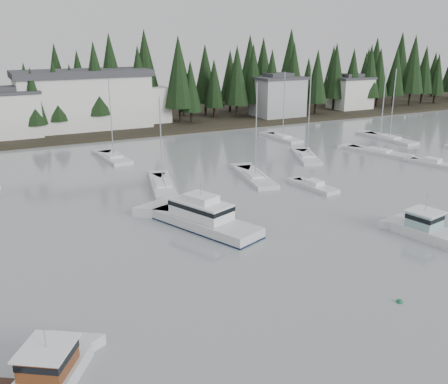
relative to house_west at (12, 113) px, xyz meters
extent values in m
cube|color=black|center=(18.00, 18.00, -4.65)|extent=(240.00, 54.00, 1.00)
cube|color=silver|center=(0.00, 0.00, -0.40)|extent=(9.00, 7.00, 7.50)
cube|color=#38383D|center=(0.00, 0.00, 3.60)|extent=(9.54, 7.42, 0.50)
cube|color=#38383D|center=(0.00, 0.00, 4.20)|extent=(4.95, 3.85, 0.80)
cube|color=#999EA0|center=(54.00, -1.00, -0.15)|extent=(10.00, 8.00, 8.00)
cube|color=#38383D|center=(54.00, -1.00, 4.10)|extent=(10.60, 8.48, 0.50)
cube|color=#38383D|center=(54.00, -1.00, 4.70)|extent=(5.50, 4.40, 0.80)
cube|color=silver|center=(76.00, 1.00, -0.65)|extent=(9.00, 7.00, 7.00)
cube|color=#38383D|center=(76.00, 1.00, 3.10)|extent=(9.54, 7.42, 0.50)
cube|color=#38383D|center=(76.00, 1.00, 3.70)|extent=(4.95, 3.85, 0.80)
cube|color=silver|center=(13.00, 3.00, 0.85)|extent=(24.00, 10.00, 10.00)
cube|color=#38383D|center=(13.00, 3.00, 6.15)|extent=(25.00, 11.00, 1.20)
cube|color=silver|center=(25.00, 5.00, -0.65)|extent=(10.00, 8.00, 7.00)
cube|color=#512410|center=(-4.23, -70.25, -3.22)|extent=(3.38, 3.45, 1.34)
cube|color=white|center=(-4.23, -70.25, -2.50)|extent=(3.81, 3.89, 0.11)
cube|color=black|center=(-4.23, -70.25, -2.95)|extent=(3.46, 3.52, 0.38)
cylinder|color=#A5A8AD|center=(-4.23, -70.25, -1.69)|extent=(0.08, 0.08, 1.53)
cube|color=silver|center=(12.47, -53.69, -4.50)|extent=(7.63, 12.10, 1.69)
cube|color=black|center=(12.47, -53.69, -4.62)|extent=(7.69, 12.16, 0.23)
cube|color=white|center=(12.26, -53.15, -2.86)|extent=(4.97, 6.69, 1.53)
cube|color=black|center=(12.26, -53.15, -2.49)|extent=(5.06, 6.77, 0.42)
cube|color=white|center=(12.26, -53.15, -1.76)|extent=(3.12, 3.60, 0.69)
cylinder|color=#A5A8AD|center=(12.26, -53.15, -0.91)|extent=(0.10, 0.10, 1.16)
cube|color=silver|center=(30.00, -65.99, -4.55)|extent=(4.50, 8.75, 1.35)
cube|color=silver|center=(30.00, -65.99, -3.82)|extent=(4.41, 8.57, 0.13)
cube|color=#86AFAC|center=(29.67, -64.36, -3.09)|extent=(2.84, 2.92, 1.46)
cube|color=white|center=(29.67, -64.36, -2.31)|extent=(3.19, 3.31, 0.13)
cube|color=black|center=(29.67, -64.36, -2.80)|extent=(2.90, 2.98, 0.42)
cylinder|color=#A5A8AD|center=(29.67, -64.36, -1.42)|extent=(0.08, 0.08, 1.67)
cube|color=silver|center=(13.27, -39.47, -4.68)|extent=(4.94, 10.66, 1.05)
cube|color=white|center=(13.27, -39.47, -4.03)|extent=(2.57, 3.84, 0.30)
cylinder|color=#A5A8AD|center=(13.27, -39.47, 1.06)|extent=(0.14, 0.14, 10.44)
cube|color=silver|center=(58.74, -30.22, -4.68)|extent=(3.11, 11.02, 1.05)
cube|color=white|center=(58.74, -30.22, -4.03)|extent=(2.08, 3.77, 0.30)
cylinder|color=#A5A8AD|center=(58.74, -30.22, 1.71)|extent=(0.14, 0.14, 11.73)
cube|color=silver|center=(42.30, -21.28, -4.68)|extent=(2.94, 8.88, 1.05)
cube|color=white|center=(42.30, -21.28, -4.03)|extent=(1.95, 3.05, 0.30)
cylinder|color=#A5A8AD|center=(42.30, -21.28, 1.42)|extent=(0.14, 0.14, 11.15)
cube|color=silver|center=(37.64, -35.05, -4.68)|extent=(6.11, 9.35, 1.05)
cube|color=white|center=(37.64, -35.05, -4.03)|extent=(2.99, 3.57, 0.30)
cylinder|color=#A5A8AD|center=(37.64, -35.05, 2.42)|extent=(0.14, 0.14, 13.16)
cube|color=silver|center=(49.60, -37.33, -4.68)|extent=(5.70, 10.80, 1.05)
cube|color=white|center=(49.60, -37.33, -4.03)|extent=(2.87, 3.96, 0.30)
cylinder|color=#A5A8AD|center=(49.60, -37.33, 2.14)|extent=(0.14, 0.14, 12.58)
cube|color=silver|center=(25.27, -41.04, -4.68)|extent=(4.79, 10.79, 1.05)
cube|color=white|center=(25.27, -41.04, -4.03)|extent=(2.62, 3.87, 0.30)
cylinder|color=#A5A8AD|center=(25.27, -41.04, 1.67)|extent=(0.14, 0.14, 11.66)
cube|color=silver|center=(11.71, -22.49, -4.68)|extent=(3.55, 9.13, 1.05)
cube|color=white|center=(11.71, -22.49, -4.03)|extent=(2.25, 3.18, 0.30)
cylinder|color=#A5A8AD|center=(11.71, -22.49, 1.52)|extent=(0.14, 0.14, 11.35)
cube|color=silver|center=(29.54, -47.81, -4.60)|extent=(3.01, 6.78, 0.90)
cube|color=white|center=(29.54, -47.81, -3.90)|extent=(1.75, 2.27, 0.55)
cube|color=silver|center=(51.36, -46.19, -4.60)|extent=(3.88, 6.84, 0.90)
cube|color=white|center=(51.36, -46.19, -3.90)|extent=(2.00, 2.40, 0.55)
sphere|color=#145933|center=(18.72, -72.40, -4.65)|extent=(0.47, 0.47, 0.47)
camera|label=1|loc=(-5.92, -94.37, 13.13)|focal=40.00mm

